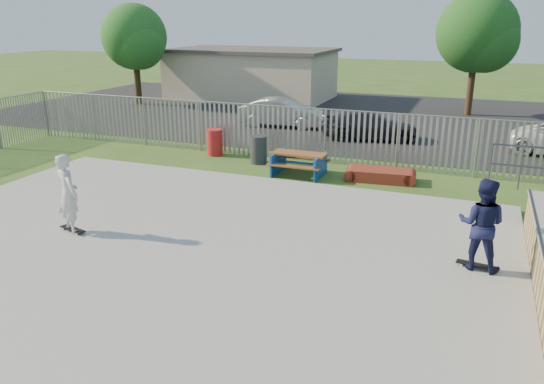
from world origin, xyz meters
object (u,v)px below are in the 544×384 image
(funbox, at_px, (380,175))
(tree_left, at_px, (134,37))
(car_silver, at_px, (282,113))
(skater_white, at_px, (68,194))
(picnic_table, at_px, (299,164))
(trash_bin_red, at_px, (215,142))
(trash_bin_grey, at_px, (259,150))
(car_dark, at_px, (370,126))
(tree_mid, at_px, (477,32))
(skater_navy, at_px, (482,224))

(funbox, bearing_deg, tree_left, 141.86)
(car_silver, relative_size, skater_white, 2.12)
(picnic_table, xyz_separation_m, trash_bin_red, (-3.94, 1.39, 0.11))
(trash_bin_grey, xyz_separation_m, car_dark, (3.03, 5.42, 0.11))
(car_silver, height_order, skater_white, skater_white)
(funbox, relative_size, car_dark, 0.48)
(trash_bin_red, bearing_deg, funbox, -9.11)
(trash_bin_red, height_order, tree_mid, tree_mid)
(tree_left, bearing_deg, skater_white, -59.52)
(skater_navy, bearing_deg, car_dark, -60.78)
(funbox, xyz_separation_m, tree_mid, (2.23, 14.01, 4.18))
(funbox, distance_m, trash_bin_grey, 4.64)
(car_dark, bearing_deg, trash_bin_red, 121.98)
(funbox, bearing_deg, skater_navy, -68.38)
(skater_navy, height_order, skater_white, same)
(tree_left, bearing_deg, picnic_table, -37.85)
(skater_white, bearing_deg, tree_mid, -86.48)
(funbox, distance_m, tree_left, 20.26)
(car_dark, xyz_separation_m, skater_white, (-4.59, -13.49, 0.50))
(tree_left, height_order, tree_mid, tree_mid)
(trash_bin_red, xyz_separation_m, tree_mid, (8.88, 12.95, 3.86))
(tree_left, bearing_deg, car_dark, -16.89)
(picnic_table, distance_m, car_dark, 6.44)
(skater_navy, bearing_deg, funbox, -54.62)
(trash_bin_grey, distance_m, skater_white, 8.24)
(funbox, distance_m, skater_navy, 6.80)
(picnic_table, distance_m, tree_left, 18.22)
(car_silver, height_order, tree_mid, tree_mid)
(trash_bin_red, xyz_separation_m, skater_navy, (9.76, -7.04, 0.62))
(trash_bin_grey, height_order, car_silver, car_silver)
(trash_bin_red, distance_m, trash_bin_grey, 2.11)
(picnic_table, relative_size, tree_mid, 0.28)
(tree_left, bearing_deg, skater_navy, -39.81)
(tree_mid, bearing_deg, skater_white, -111.29)
(picnic_table, xyz_separation_m, trash_bin_grey, (-1.88, 0.90, 0.12))
(funbox, xyz_separation_m, trash_bin_red, (-6.65, 1.07, 0.32))
(car_silver, relative_size, tree_left, 0.69)
(car_dark, relative_size, tree_mid, 0.64)
(funbox, bearing_deg, car_dark, 98.77)
(picnic_table, bearing_deg, tree_mid, 71.40)
(trash_bin_grey, bearing_deg, picnic_table, -25.67)
(trash_bin_grey, bearing_deg, trash_bin_red, 166.63)
(car_silver, bearing_deg, car_dark, -111.59)
(picnic_table, bearing_deg, funbox, 7.26)
(trash_bin_grey, xyz_separation_m, tree_left, (-12.22, 10.06, 3.49))
(car_dark, height_order, tree_left, tree_left)
(trash_bin_grey, bearing_deg, skater_white, -100.92)
(car_dark, bearing_deg, skater_navy, -170.85)
(picnic_table, bearing_deg, car_silver, 114.78)
(trash_bin_red, distance_m, car_silver, 6.24)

